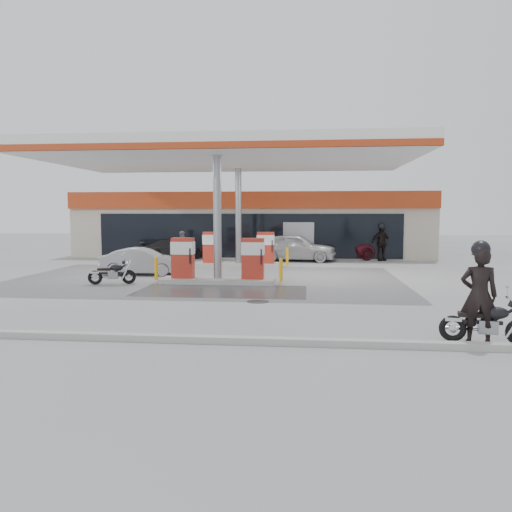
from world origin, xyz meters
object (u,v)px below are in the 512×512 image
Objects in this scene: biker_main at (479,295)px; hatchback_silver at (142,261)px; parked_car_left at (174,249)px; pump_island_near at (218,265)px; parked_car_right at (387,248)px; main_motorcycle at (488,324)px; attendant at (183,246)px; parked_motorcycle at (113,274)px; pump_island_far at (239,253)px; sedan_white at (295,247)px; biker_walking at (381,243)px.

biker_main is 0.57× the size of hatchback_silver.
hatchback_silver is 0.91× the size of parked_car_left.
biker_main is at bearing -49.64° from pump_island_near.
biker_main reaches higher than hatchback_silver.
parked_car_right reaches higher than parked_car_left.
main_motorcycle is (7.35, -8.45, -0.28)m from pump_island_near.
parked_motorcycle is at bearing -157.77° from attendant.
parked_car_left is at bearing 131.16° from main_motorcycle.
attendant is at bearing 86.93° from parked_car_right.
pump_island_far reaches higher than sedan_white.
main_motorcycle is 0.41× the size of sedan_white.
pump_island_far is at bearing -103.25° from attendant.
pump_island_near is at bearing -122.85° from hatchback_silver.
parked_motorcycle is 10.80m from parked_car_left.
pump_island_near is 9.52m from attendant.
hatchback_silver is (-10.97, 10.62, -0.43)m from biker_main.
biker_walking reaches higher than pump_island_far.
sedan_white reaches higher than main_motorcycle.
pump_island_near is 11.06m from biker_main.
pump_island_far is 4.59m from attendant.
parked_motorcycle is 17.15m from parked_car_right.
biker_main reaches higher than main_motorcycle.
pump_island_near is 4.08m from parked_motorcycle.
hatchback_silver is at bearing -34.99° from biker_main.
sedan_white is 1.27× the size of hatchback_silver.
attendant is 0.43× the size of parked_car_left.
sedan_white reaches higher than parked_car_right.
sedan_white is at bearing 48.47° from pump_island_far.
sedan_white reaches higher than parked_motorcycle.
parked_car_left is at bearing -48.61° from biker_main.
pump_island_far reaches higher than parked_motorcycle.
pump_island_far is at bearing 144.91° from sedan_white.
attendant is (-6.47, -0.40, 0.07)m from sedan_white.
sedan_white is at bearing -62.09° from attendant.
pump_island_far is 2.53× the size of biker_walking.
biker_walking is at bearing 97.19° from main_motorcycle.
parked_car_right is (1.11, 19.63, -0.40)m from biker_main.
parked_car_right is at bearing -84.17° from biker_main.
pump_island_far is at bearing 125.41° from main_motorcycle.
pump_island_near is 2.53× the size of biker_walking.
hatchback_silver reaches higher than parked_car_left.
main_motorcycle is 15.43m from hatchback_silver.
pump_island_near is at bearing -133.20° from attendant.
biker_walking is at bearing 51.66° from pump_island_near.
main_motorcycle is 0.92× the size of biker_main.
pump_island_near is at bearing -40.57° from biker_main.
main_motorcycle is 0.93× the size of biker_walking.
parked_motorcycle is 9.60m from attendant.
pump_island_near is at bearing 129.08° from parked_car_right.
pump_island_near is at bearing -150.60° from biker_walking.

